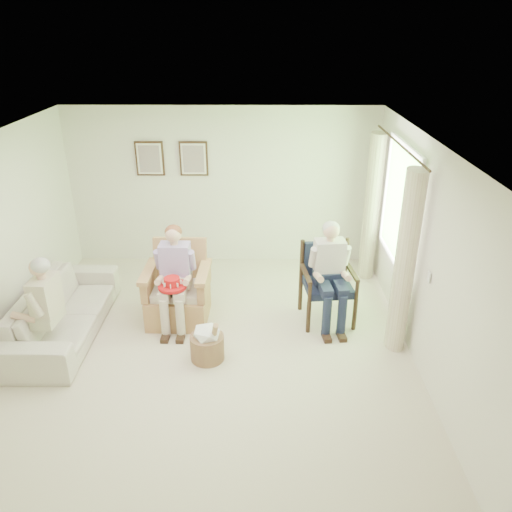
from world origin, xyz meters
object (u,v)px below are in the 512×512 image
Objects in this scene: wicker_armchair at (179,296)px; red_hat at (172,284)px; sofa at (64,311)px; person_dark at (330,268)px; wood_armchair at (327,279)px; hatbox at (207,342)px; person_sofa at (42,304)px; person_wicker at (175,270)px.

wicker_armchair is 0.50m from red_hat.
sofa is 1.58× the size of person_dark.
wicker_armchair is at bearing 170.41° from person_dark.
person_dark reaches higher than red_hat.
wood_armchair is 1.72× the size of hatbox.
person_sofa is (-0.00, -0.53, 0.42)m from sofa.
person_sofa is (-3.48, -0.82, -0.09)m from person_dark.
wicker_armchair is 2.05m from wood_armchair.
sofa is at bearing -179.04° from wood_armchair.
person_wicker is at bearing 122.26° from person_sofa.
person_sofa is at bearing 179.48° from hatbox.
person_sofa is 1.55m from red_hat.
hatbox is at bearing -61.74° from wicker_armchair.
person_sofa reaches higher than sofa.
person_dark reaches higher than sofa.
person_dark is (2.04, -0.11, 0.50)m from wicker_armchair.
wicker_armchair is at bearing 126.40° from person_sofa.
person_wicker reaches higher than sofa.
wood_armchair is 2.09m from red_hat.
person_wicker is (-2.04, -0.21, 0.23)m from wood_armchair.
person_wicker reaches higher than wicker_armchair.
wood_armchair reaches higher than red_hat.
wood_armchair is 2.85× the size of red_hat.
red_hat is (-0.01, -0.35, 0.37)m from wicker_armchair.
wood_armchair is 0.77× the size of person_wicker.
person_wicker reaches higher than person_sofa.
sofa is at bearing -168.88° from person_wicker.
red_hat is at bearing -89.70° from wicker_armchair.
wicker_armchair is 2.91× the size of red_hat.
wicker_armchair reaches higher than red_hat.
hatbox is (0.48, -0.80, -0.56)m from person_wicker.
person_wicker is 1.65m from person_sofa.
red_hat is at bearing -175.18° from wood_armchair.
sofa is at bearing -178.07° from red_hat.
red_hat is at bearing 115.71° from person_sofa.
wicker_armchair is at bearing 91.20° from person_wicker.
wood_armchair is 3.62m from person_sofa.
red_hat is (-2.04, -0.24, -0.13)m from person_dark.
hatbox is (1.93, -0.55, -0.09)m from sofa.
person_sofa is at bearing -157.95° from red_hat.
sofa is 0.68m from person_sofa.
person_wicker is (0.00, -0.14, 0.46)m from wicker_armchair.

